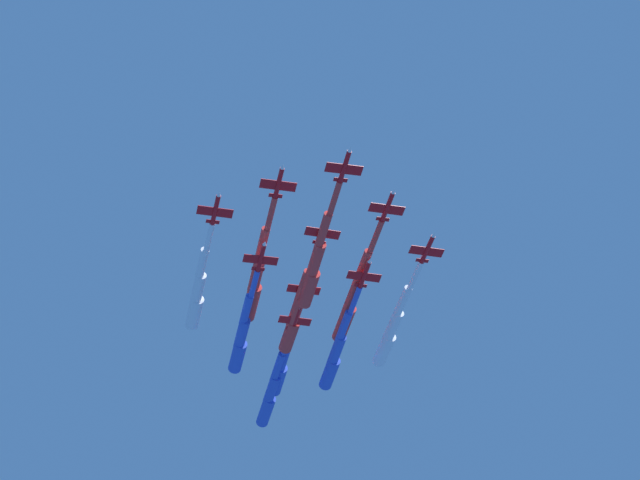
# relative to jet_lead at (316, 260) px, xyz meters

# --- Properties ---
(jet_lead) EXTENTS (50.50, 15.15, 3.80)m
(jet_lead) POSITION_rel_jet_lead_xyz_m (0.00, 0.00, 0.00)
(jet_lead) COLOR red
(jet_port_inner) EXTENTS (52.44, 14.64, 3.76)m
(jet_port_inner) POSITION_rel_jet_lead_xyz_m (9.09, -14.15, 1.23)
(jet_port_inner) COLOR red
(jet_starboard_inner) EXTENTS (51.51, 15.60, 3.73)m
(jet_starboard_inner) POSITION_rel_jet_lead_xyz_m (13.06, 10.47, 2.80)
(jet_starboard_inner) COLOR red
(jet_port_mid) EXTENTS (49.21, 13.90, 3.70)m
(jet_port_mid) POSITION_rel_jet_lead_xyz_m (19.39, -2.90, 0.69)
(jet_port_mid) COLOR red
(jet_starboard_mid) EXTENTS (48.73, 13.91, 3.72)m
(jet_starboard_mid) POSITION_rel_jet_lead_xyz_m (14.47, -28.15, 0.55)
(jet_starboard_mid) COLOR red
(jet_port_outer) EXTENTS (46.59, 13.62, 3.75)m
(jet_port_outer) POSITION_rel_jet_lead_xyz_m (22.26, 22.58, 1.63)
(jet_port_outer) COLOR red
(jet_starboard_outer) EXTENTS (49.63, 14.70, 3.70)m
(jet_starboard_outer) POSITION_rel_jet_lead_xyz_m (27.45, -17.89, -1.00)
(jet_starboard_outer) COLOR red
(jet_trail_port) EXTENTS (48.07, 14.60, 3.76)m
(jet_trail_port) POSITION_rel_jet_lead_xyz_m (31.02, 7.46, -1.11)
(jet_trail_port) COLOR red
(jet_trail_starboard) EXTENTS (48.16, 14.73, 3.71)m
(jet_trail_starboard) POSITION_rel_jet_lead_xyz_m (38.89, -7.11, 1.33)
(jet_trail_starboard) COLOR red
(jet_tail_end) EXTENTS (51.18, 14.32, 3.71)m
(jet_tail_end) POSITION_rel_jet_lead_xyz_m (50.99, -8.68, -0.21)
(jet_tail_end) COLOR red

